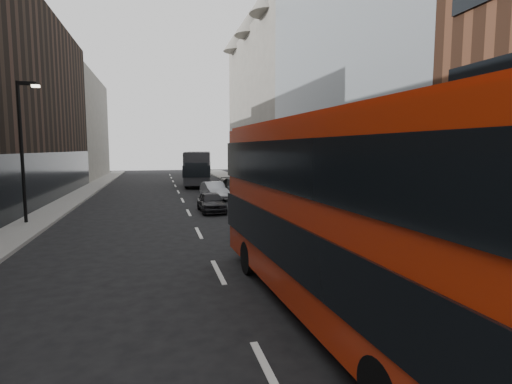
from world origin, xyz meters
TOP-DOWN VIEW (x-y plane):
  - sidewalk_right at (7.50, 25.00)m, footprint 3.00×80.00m
  - sidewalk_left at (-8.00, 25.00)m, footprint 2.00×80.00m
  - building_modern_block at (11.47, 21.00)m, footprint 5.03×22.00m
  - building_victorian at (11.38, 44.00)m, footprint 6.50×24.00m
  - building_left_mid at (-11.50, 30.00)m, footprint 5.00×24.00m
  - building_left_far at (-11.50, 52.00)m, footprint 5.00×20.00m
  - street_lamp at (-8.22, 18.00)m, footprint 1.06×0.22m
  - red_bus at (2.17, 4.08)m, footprint 3.13×11.36m
  - grey_bus at (2.48, 38.53)m, footprint 4.03×11.16m
  - car_a at (1.38, 20.00)m, footprint 1.58×3.69m
  - car_b at (2.38, 26.00)m, footprint 1.84×4.19m
  - car_c at (4.38, 28.00)m, footprint 2.07×4.94m

SIDE VIEW (x-z plane):
  - sidewalk_right at x=7.50m, z-range 0.00..0.15m
  - sidewalk_left at x=-8.00m, z-range 0.00..0.15m
  - car_a at x=1.38m, z-range 0.00..1.24m
  - car_b at x=2.38m, z-range 0.00..1.34m
  - car_c at x=4.38m, z-range 0.00..1.42m
  - grey_bus at x=2.48m, z-range 0.13..3.66m
  - red_bus at x=2.17m, z-range 0.25..4.80m
  - street_lamp at x=-8.22m, z-range 0.68..7.68m
  - building_left_far at x=-11.50m, z-range 0.00..13.00m
  - building_left_mid at x=-11.50m, z-range 0.00..14.00m
  - building_victorian at x=11.38m, z-range -0.84..20.16m
  - building_modern_block at x=11.47m, z-range -0.10..19.90m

